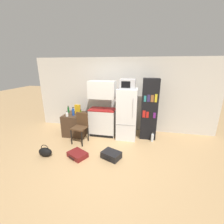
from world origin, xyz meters
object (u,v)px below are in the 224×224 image
(kitchen_hutch, at_px, (102,111))
(bookshelf, at_px, (149,110))
(suitcase_large_flat, at_px, (111,155))
(suitcase_small_flat, at_px, (78,155))
(refrigerator, at_px, (127,114))
(cereal_box, at_px, (78,109))
(chair, at_px, (81,125))
(bottle_blue_soda, at_px, (73,112))
(bottle_milk_white, at_px, (67,114))
(water_bottle_front, at_px, (152,138))
(microwave, at_px, (128,84))
(side_table, at_px, (76,124))
(handbag, at_px, (45,152))
(bottle_clear_short, at_px, (74,110))
(bottle_green_tall, at_px, (68,110))
(bottle_olive_oil, at_px, (81,114))

(kitchen_hutch, bearing_deg, bookshelf, 2.54)
(suitcase_large_flat, bearing_deg, suitcase_small_flat, -147.76)
(refrigerator, bearing_deg, cereal_box, 179.29)
(bookshelf, bearing_deg, chair, -161.19)
(refrigerator, relative_size, bottle_blue_soda, 5.97)
(bookshelf, distance_m, suitcase_small_flat, 2.52)
(bottle_milk_white, distance_m, cereal_box, 0.43)
(chair, distance_m, suitcase_large_flat, 1.37)
(refrigerator, distance_m, water_bottle_front, 1.08)
(microwave, relative_size, chair, 0.49)
(side_table, bearing_deg, water_bottle_front, -1.31)
(bottle_milk_white, distance_m, water_bottle_front, 2.81)
(microwave, height_order, handbag, microwave)
(kitchen_hutch, bearing_deg, handbag, -125.98)
(kitchen_hutch, xyz_separation_m, water_bottle_front, (1.65, -0.20, -0.69))
(bookshelf, xyz_separation_m, chair, (-2.03, -0.69, -0.41))
(refrigerator, height_order, bookshelf, bookshelf)
(refrigerator, bearing_deg, microwave, -105.38)
(bookshelf, relative_size, bottle_blue_soda, 7.09)
(bookshelf, relative_size, handbag, 5.34)
(bookshelf, relative_size, cereal_box, 6.41)
(suitcase_large_flat, bearing_deg, bookshelf, 79.65)
(cereal_box, bearing_deg, suitcase_large_flat, -41.72)
(water_bottle_front, bearing_deg, bookshelf, 118.57)
(bottle_clear_short, bearing_deg, bottle_green_tall, -128.53)
(bottle_blue_soda, height_order, bottle_clear_short, bottle_blue_soda)
(bottle_milk_white, height_order, suitcase_small_flat, bottle_milk_white)
(bottle_blue_soda, xyz_separation_m, suitcase_small_flat, (0.62, -1.17, -0.77))
(chair, relative_size, suitcase_large_flat, 1.65)
(bookshelf, bearing_deg, suitcase_small_flat, -140.14)
(chair, relative_size, water_bottle_front, 2.89)
(kitchen_hutch, height_order, handbag, kitchen_hutch)
(cereal_box, xyz_separation_m, handbag, (-0.28, -1.54, -0.74))
(refrigerator, xyz_separation_m, handbag, (-1.96, -1.52, -0.69))
(cereal_box, bearing_deg, side_table, -113.60)
(suitcase_large_flat, bearing_deg, chair, 171.57)
(water_bottle_front, bearing_deg, bottle_green_tall, 176.79)
(bottle_milk_white, height_order, water_bottle_front, bottle_milk_white)
(chair, bearing_deg, bookshelf, 28.11)
(bottle_olive_oil, distance_m, water_bottle_front, 2.37)
(cereal_box, distance_m, suitcase_small_flat, 1.71)
(refrigerator, bearing_deg, bottle_green_tall, 179.36)
(microwave, bearing_deg, bookshelf, 10.41)
(microwave, distance_m, handbag, 2.97)
(bottle_green_tall, relative_size, handbag, 0.68)
(cereal_box, distance_m, water_bottle_front, 2.62)
(cereal_box, xyz_separation_m, chair, (0.34, -0.59, -0.31))
(kitchen_hutch, distance_m, bottle_blue_soda, 0.96)
(refrigerator, distance_m, suitcase_large_flat, 1.47)
(side_table, bearing_deg, bottle_blue_soda, -95.98)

